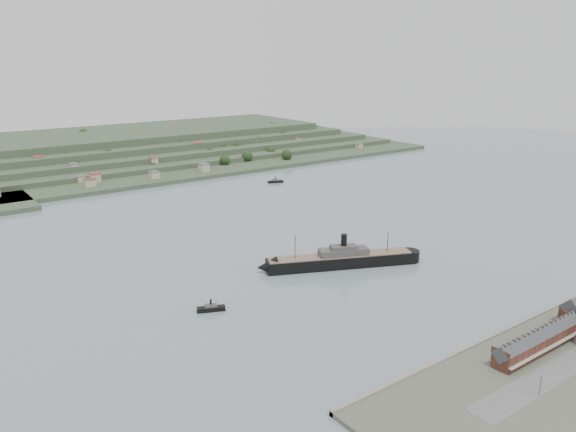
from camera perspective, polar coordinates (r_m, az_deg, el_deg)
ground at (r=379.85m, az=2.50°, el=-3.14°), size 1400.00×1400.00×0.00m
terrace_row at (r=269.19m, az=24.03°, el=-11.48°), size 55.60×9.80×11.07m
gabled_building at (r=300.91m, az=27.07°, el=-8.64°), size 10.40×10.18×14.09m
far_peninsula at (r=727.46m, az=-15.45°, el=6.58°), size 760.00×309.00×30.00m
steamship at (r=343.96m, az=4.94°, el=-4.47°), size 97.45×50.70×24.79m
tugboat at (r=290.20m, az=-7.83°, el=-9.26°), size 14.57×9.12×6.40m
ferry_east at (r=568.64m, az=-1.28°, el=3.55°), size 16.46×9.80×5.97m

